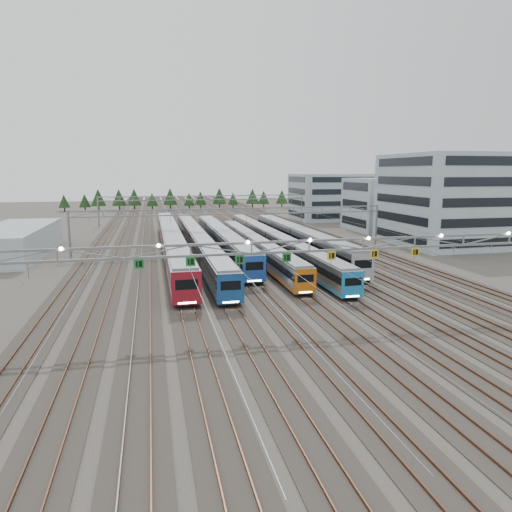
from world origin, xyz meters
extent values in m
plane|color=#47423A|center=(0.00, 0.00, 0.00)|extent=(400.00, 400.00, 0.00)
cube|color=#2D2823|center=(0.00, 100.00, 0.04)|extent=(54.00, 260.00, 0.08)
cube|color=brown|center=(-25.47, 100.00, 0.16)|extent=(0.08, 260.00, 0.16)
cube|color=brown|center=(25.47, 100.00, 0.16)|extent=(0.08, 260.00, 0.16)
cube|color=brown|center=(-0.72, 100.00, 0.16)|extent=(0.08, 260.00, 0.16)
cube|color=brown|center=(0.72, 100.00, 0.16)|extent=(0.08, 260.00, 0.16)
cube|color=black|center=(-11.25, 39.75, 0.44)|extent=(2.65, 67.10, 0.40)
cube|color=#97999E|center=(-11.25, 39.75, 2.38)|extent=(3.11, 68.47, 3.50)
cube|color=black|center=(-11.25, 39.75, 2.80)|extent=(3.17, 68.13, 1.06)
cube|color=maroon|center=(-11.25, 39.75, 0.91)|extent=(3.16, 68.13, 0.39)
cube|color=slate|center=(-11.25, 39.75, 4.24)|extent=(2.80, 67.10, 0.28)
cube|color=maroon|center=(-11.25, 5.57, 2.38)|extent=(3.13, 0.12, 3.50)
cube|color=black|center=(-11.25, 5.54, 2.80)|extent=(2.33, 0.10, 1.06)
cube|color=white|center=(-11.25, 5.51, 0.85)|extent=(1.87, 0.06, 0.17)
cube|color=black|center=(-6.75, 39.16, 0.42)|extent=(2.42, 67.01, 0.37)
cube|color=#97999E|center=(-6.75, 39.16, 2.20)|extent=(2.85, 68.38, 3.21)
cube|color=black|center=(-6.75, 39.16, 2.58)|extent=(2.91, 68.04, 0.97)
cube|color=#17478C|center=(-6.75, 39.16, 0.85)|extent=(2.90, 68.04, 0.36)
cube|color=slate|center=(-6.75, 39.16, 3.91)|extent=(2.57, 67.01, 0.25)
cube|color=#17478C|center=(-6.75, 5.02, 2.20)|extent=(2.87, 0.12, 3.21)
cube|color=black|center=(-6.75, 4.99, 2.58)|extent=(2.14, 0.10, 0.97)
cube|color=white|center=(-6.75, 4.96, 0.80)|extent=(1.71, 0.06, 0.15)
cube|color=black|center=(-2.25, 39.59, 0.43)|extent=(2.55, 51.01, 0.39)
cube|color=#97999E|center=(-2.25, 39.59, 2.30)|extent=(3.00, 52.05, 3.38)
cube|color=black|center=(-2.25, 39.59, 2.71)|extent=(3.06, 51.79, 1.02)
cube|color=#204DB0|center=(-2.25, 39.59, 0.88)|extent=(3.05, 51.79, 0.38)
cube|color=slate|center=(-2.25, 39.59, 4.10)|extent=(2.70, 51.01, 0.27)
cube|color=#204DB0|center=(-2.25, 13.62, 2.30)|extent=(3.02, 0.12, 3.38)
cube|color=black|center=(-2.25, 13.59, 2.71)|extent=(2.25, 0.10, 1.02)
cube|color=white|center=(-2.25, 13.56, 0.83)|extent=(1.80, 0.06, 0.16)
cube|color=black|center=(2.25, 32.85, 0.41)|extent=(2.19, 50.28, 0.33)
cube|color=#97999E|center=(2.25, 32.85, 2.01)|extent=(2.57, 51.31, 2.90)
cube|color=black|center=(2.25, 32.85, 2.36)|extent=(2.63, 51.05, 0.87)
cube|color=#CF6712|center=(2.25, 32.85, 0.79)|extent=(2.62, 51.05, 0.32)
cube|color=slate|center=(2.25, 32.85, 3.55)|extent=(2.32, 50.28, 0.23)
cube|color=#CF6712|center=(2.25, 7.24, 2.01)|extent=(2.59, 0.12, 2.90)
cube|color=black|center=(2.25, 7.21, 2.36)|extent=(1.93, 0.10, 0.87)
cube|color=white|center=(2.25, 7.18, 0.75)|extent=(1.54, 0.06, 0.14)
cube|color=black|center=(6.75, 38.51, 0.41)|extent=(2.22, 66.89, 0.34)
cube|color=#97999E|center=(6.75, 38.51, 2.03)|extent=(2.61, 68.26, 2.94)
cube|color=black|center=(6.75, 38.51, 2.39)|extent=(2.67, 67.91, 0.89)
cube|color=#1D81CB|center=(6.75, 38.51, 0.80)|extent=(2.66, 67.91, 0.33)
cube|color=slate|center=(6.75, 38.51, 3.60)|extent=(2.35, 66.89, 0.23)
cube|color=#1D81CB|center=(6.75, 4.43, 2.03)|extent=(2.63, 0.12, 2.94)
cube|color=black|center=(6.75, 4.40, 2.39)|extent=(1.96, 0.10, 0.89)
cube|color=white|center=(6.75, 4.37, 0.75)|extent=(1.57, 0.06, 0.14)
cube|color=black|center=(11.25, 36.95, 0.44)|extent=(2.66, 50.48, 0.40)
cube|color=#97999E|center=(11.25, 36.95, 2.39)|extent=(3.13, 51.51, 3.52)
cube|color=black|center=(11.25, 36.95, 2.81)|extent=(3.19, 51.25, 1.06)
cube|color=#9DA3AB|center=(11.25, 36.95, 0.91)|extent=(3.18, 51.25, 0.39)
cube|color=slate|center=(11.25, 36.95, 4.26)|extent=(2.82, 50.48, 0.28)
cube|color=#9DA3AB|center=(11.25, 11.25, 2.39)|extent=(3.15, 0.12, 3.52)
cube|color=black|center=(11.25, 11.22, 2.81)|extent=(2.35, 0.10, 1.06)
cube|color=white|center=(11.25, 11.19, 0.85)|extent=(1.88, 0.06, 0.17)
cube|color=slate|center=(0.00, 0.00, 7.80)|extent=(56.00, 0.22, 0.22)
cube|color=slate|center=(0.00, 0.00, 6.80)|extent=(56.00, 0.22, 0.22)
cube|color=#187B2B|center=(-15.75, -0.12, 6.30)|extent=(0.85, 0.06, 0.85)
cube|color=#187B2B|center=(-11.25, -0.12, 6.30)|extent=(0.85, 0.06, 0.85)
cube|color=#187B2B|center=(-6.75, -0.12, 6.30)|extent=(0.85, 0.06, 0.85)
cube|color=#187B2B|center=(-2.25, -0.12, 6.30)|extent=(0.85, 0.06, 0.85)
cube|color=yellow|center=(2.25, -0.12, 6.30)|extent=(0.85, 0.06, 0.85)
cube|color=yellow|center=(6.75, -0.12, 6.30)|extent=(0.85, 0.06, 0.85)
cube|color=yellow|center=(11.25, -0.12, 6.30)|extent=(0.85, 0.06, 0.85)
cylinder|color=slate|center=(-28.00, 40.00, 4.00)|extent=(0.36, 0.36, 8.00)
cylinder|color=slate|center=(28.00, 40.00, 4.00)|extent=(0.36, 0.36, 8.00)
cube|color=slate|center=(0.00, 40.00, 7.80)|extent=(56.00, 0.22, 0.22)
cube|color=slate|center=(0.00, 40.00, 6.80)|extent=(56.00, 0.22, 0.22)
cylinder|color=slate|center=(-28.00, 85.00, 4.00)|extent=(0.36, 0.36, 8.00)
cylinder|color=slate|center=(28.00, 85.00, 4.00)|extent=(0.36, 0.36, 8.00)
cube|color=slate|center=(0.00, 85.00, 7.80)|extent=(56.00, 0.22, 0.22)
cube|color=slate|center=(0.00, 85.00, 6.80)|extent=(56.00, 0.22, 0.22)
cube|color=#94A8B1|center=(41.41, 39.01, 8.86)|extent=(18.00, 22.00, 17.71)
cube|color=#94A8B1|center=(40.51, 61.99, 6.37)|extent=(14.00, 16.00, 12.74)
cube|color=#94A8B1|center=(39.01, 90.26, 6.82)|extent=(22.00, 18.00, 13.65)
cube|color=#94A8B1|center=(-37.67, 44.95, 2.45)|extent=(10.00, 30.00, 4.90)
camera|label=1|loc=(-14.53, -40.53, 14.21)|focal=32.00mm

